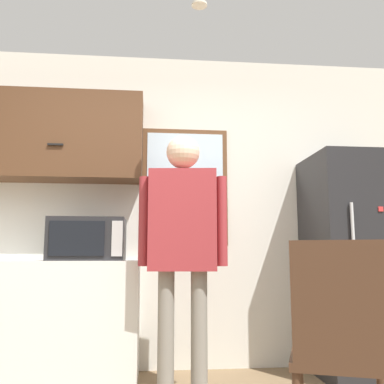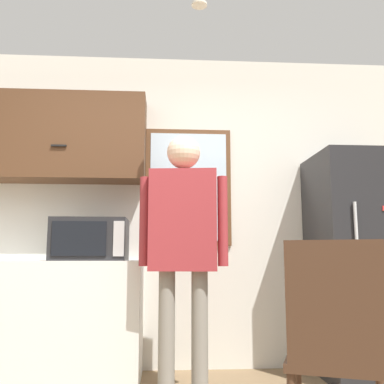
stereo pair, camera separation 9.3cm
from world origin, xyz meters
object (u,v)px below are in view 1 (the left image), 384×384
object	(u,v)px
microwave	(88,239)
chair	(340,341)
refrigerator	(357,263)
person	(183,233)

from	to	relation	value
microwave	chair	bearing A→B (deg)	-44.22
refrigerator	chair	distance (m)	1.59
refrigerator	person	bearing A→B (deg)	-163.79
microwave	chair	xyz separation A→B (m)	(1.34, -1.30, -0.51)
microwave	chair	distance (m)	1.94
chair	microwave	bearing A→B (deg)	-23.13
refrigerator	microwave	bearing A→B (deg)	-178.66
microwave	refrigerator	bearing A→B (deg)	1.34
microwave	refrigerator	distance (m)	2.12
person	refrigerator	xyz separation A→B (m)	(1.43, 0.42, -0.21)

